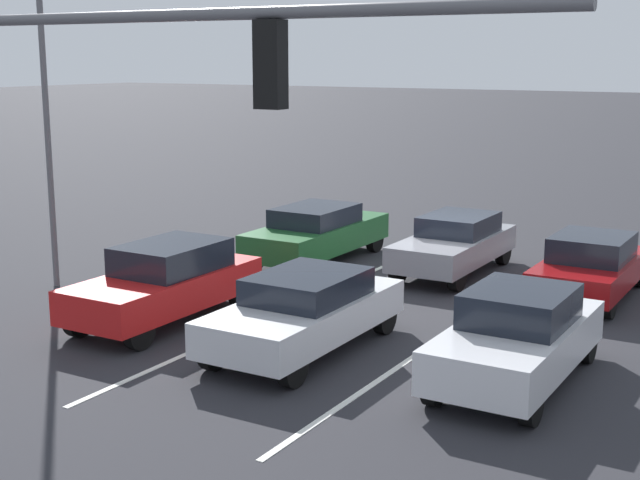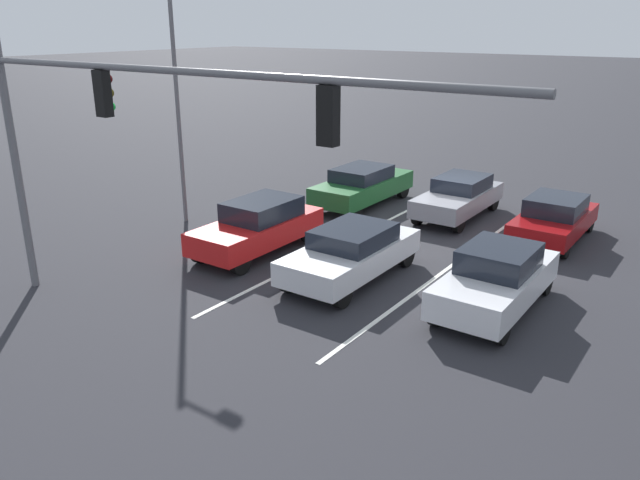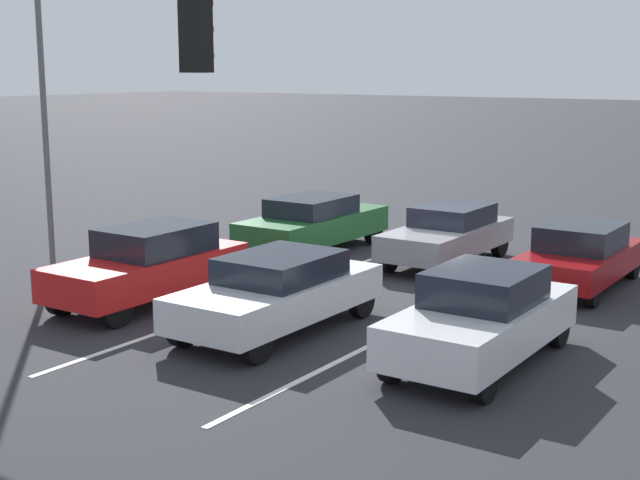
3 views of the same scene
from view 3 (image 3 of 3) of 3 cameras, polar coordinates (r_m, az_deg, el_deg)
The scene contains 10 objects.
ground_plane at distance 21.71m, azimuth 7.00°, elevation -1.98°, with size 240.00×240.00×0.00m, color #28282D.
lane_stripe_left_divider at distance 19.05m, azimuth 8.95°, elevation -3.85°, with size 0.12×16.31×0.01m, color silver.
lane_stripe_center_divider at distance 20.79m, azimuth -0.19°, elevation -2.46°, with size 0.12×16.31×0.01m, color silver.
car_silver_midlane_front at distance 16.55m, azimuth -2.70°, elevation -3.27°, with size 1.89×4.55×1.45m.
car_red_rightlane_front at distance 18.84m, azimuth -10.85°, elevation -1.50°, with size 1.80×4.45×1.60m.
car_white_leftlane_front at distance 14.99m, azimuth 10.31°, elevation -4.86°, with size 1.80×4.35×1.59m.
car_maroon_leftlane_second at distance 20.66m, azimuth 16.30°, elevation -0.95°, with size 1.81×4.14×1.42m.
car_gray_midlane_second at distance 22.45m, azimuth 8.20°, elevation 0.41°, with size 1.76×4.39×1.45m.
car_darkgreen_rightlane_second at distance 23.65m, azimuth -0.43°, elevation 1.11°, with size 1.84×4.79×1.49m.
street_lamp_right_shoulder at distance 21.96m, azimuth -17.12°, elevation 9.91°, with size 1.52×0.24×8.11m.
Camera 3 is at (-9.49, 18.91, 4.84)m, focal length 50.00 mm.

